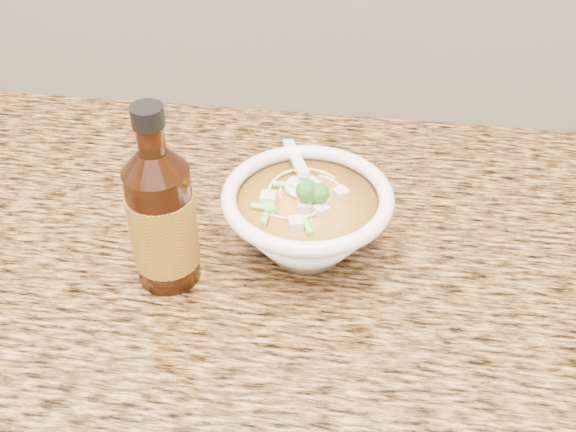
# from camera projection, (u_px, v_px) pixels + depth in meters

# --- Properties ---
(counter_slab) EXTENTS (4.00, 0.68, 0.04)m
(counter_slab) POSITION_uv_depth(u_px,v_px,m) (218.00, 270.00, 0.78)
(counter_slab) COLOR #A7733D
(counter_slab) RESTS_ON cabinet
(soup_bowl) EXTENTS (0.18, 0.20, 0.10)m
(soup_bowl) POSITION_uv_depth(u_px,v_px,m) (307.00, 221.00, 0.75)
(soup_bowl) COLOR white
(soup_bowl) RESTS_ON counter_slab
(hot_sauce_bottle) EXTENTS (0.09, 0.09, 0.20)m
(hot_sauce_bottle) POSITION_uv_depth(u_px,v_px,m) (162.00, 218.00, 0.70)
(hot_sauce_bottle) COLOR #371607
(hot_sauce_bottle) RESTS_ON counter_slab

